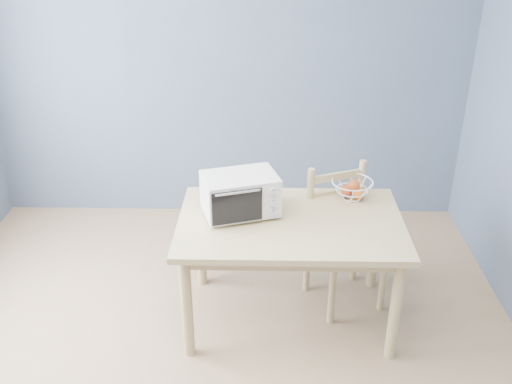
{
  "coord_description": "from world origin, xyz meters",
  "views": [
    {
      "loc": [
        0.35,
        -2.34,
        2.5
      ],
      "look_at": [
        0.28,
        0.77,
        0.93
      ],
      "focal_mm": 40.0,
      "sensor_mm": 36.0,
      "label": 1
    }
  ],
  "objects_px": {
    "toaster_oven": "(237,194)",
    "fruit_basket": "(352,189)",
    "dining_table": "(290,234)",
    "dining_chair": "(343,239)"
  },
  "relations": [
    {
      "from": "dining_table",
      "to": "toaster_oven",
      "type": "relative_size",
      "value": 2.66
    },
    {
      "from": "toaster_oven",
      "to": "dining_chair",
      "type": "bearing_deg",
      "value": -4.07
    },
    {
      "from": "dining_table",
      "to": "toaster_oven",
      "type": "height_order",
      "value": "toaster_oven"
    },
    {
      "from": "dining_table",
      "to": "toaster_oven",
      "type": "bearing_deg",
      "value": 168.22
    },
    {
      "from": "dining_table",
      "to": "toaster_oven",
      "type": "distance_m",
      "value": 0.42
    },
    {
      "from": "dining_table",
      "to": "dining_chair",
      "type": "bearing_deg",
      "value": 32.65
    },
    {
      "from": "dining_chair",
      "to": "fruit_basket",
      "type": "bearing_deg",
      "value": 36.45
    },
    {
      "from": "dining_table",
      "to": "dining_chair",
      "type": "xyz_separation_m",
      "value": [
        0.37,
        0.24,
        -0.17
      ]
    },
    {
      "from": "fruit_basket",
      "to": "toaster_oven",
      "type": "bearing_deg",
      "value": -162.42
    },
    {
      "from": "toaster_oven",
      "to": "fruit_basket",
      "type": "relative_size",
      "value": 1.75
    }
  ]
}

